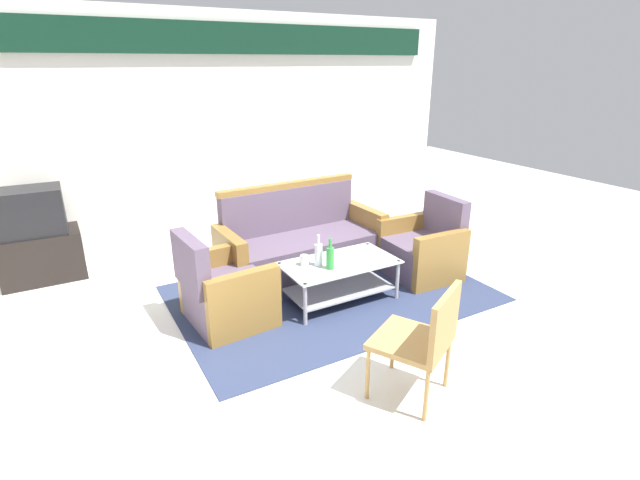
# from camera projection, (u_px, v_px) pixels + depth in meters

# --- Properties ---
(ground_plane) EXTENTS (14.00, 14.00, 0.00)m
(ground_plane) POSITION_uv_depth(u_px,v_px,m) (367.00, 326.00, 4.23)
(ground_plane) COLOR white
(wall_back) EXTENTS (6.52, 0.19, 2.80)m
(wall_back) POSITION_uv_depth(u_px,v_px,m) (236.00, 121.00, 6.19)
(wall_back) COLOR silver
(wall_back) RESTS_ON ground
(rug) EXTENTS (3.03, 2.05, 0.01)m
(rug) POSITION_uv_depth(u_px,v_px,m) (331.00, 293.00, 4.82)
(rug) COLOR #2D3856
(rug) RESTS_ON ground
(couch) EXTENTS (1.82, 0.80, 0.96)m
(couch) POSITION_uv_depth(u_px,v_px,m) (301.00, 245.00, 5.22)
(couch) COLOR #5B4C60
(couch) RESTS_ON rug
(armchair_left) EXTENTS (0.75, 0.81, 0.85)m
(armchair_left) POSITION_uv_depth(u_px,v_px,m) (224.00, 292.00, 4.22)
(armchair_left) COLOR #5B4C60
(armchair_left) RESTS_ON rug
(armchair_right) EXTENTS (0.73, 0.79, 0.85)m
(armchair_right) POSITION_uv_depth(u_px,v_px,m) (423.00, 250.00, 5.16)
(armchair_right) COLOR #5B4C60
(armchair_right) RESTS_ON rug
(coffee_table) EXTENTS (1.10, 0.60, 0.40)m
(coffee_table) POSITION_uv_depth(u_px,v_px,m) (339.00, 275.00, 4.60)
(coffee_table) COLOR silver
(coffee_table) RESTS_ON rug
(bottle_clear) EXTENTS (0.08, 0.08, 0.31)m
(bottle_clear) POSITION_uv_depth(u_px,v_px,m) (318.00, 254.00, 4.43)
(bottle_clear) COLOR silver
(bottle_clear) RESTS_ON coffee_table
(bottle_green) EXTENTS (0.07, 0.07, 0.30)m
(bottle_green) POSITION_uv_depth(u_px,v_px,m) (330.00, 257.00, 4.37)
(bottle_green) COLOR #2D8C38
(bottle_green) RESTS_ON coffee_table
(cup) EXTENTS (0.08, 0.08, 0.10)m
(cup) POSITION_uv_depth(u_px,v_px,m) (304.00, 260.00, 4.46)
(cup) COLOR silver
(cup) RESTS_ON coffee_table
(tv_stand) EXTENTS (0.80, 0.50, 0.52)m
(tv_stand) POSITION_uv_depth(u_px,v_px,m) (42.00, 256.00, 5.08)
(tv_stand) COLOR black
(tv_stand) RESTS_ON ground
(television) EXTENTS (0.61, 0.46, 0.48)m
(television) POSITION_uv_depth(u_px,v_px,m) (32.00, 211.00, 4.91)
(television) COLOR black
(television) RESTS_ON tv_stand
(wicker_chair) EXTENTS (0.65, 0.65, 0.84)m
(wicker_chair) POSITION_uv_depth(u_px,v_px,m) (424.00, 335.00, 3.18)
(wicker_chair) COLOR #AD844C
(wicker_chair) RESTS_ON ground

